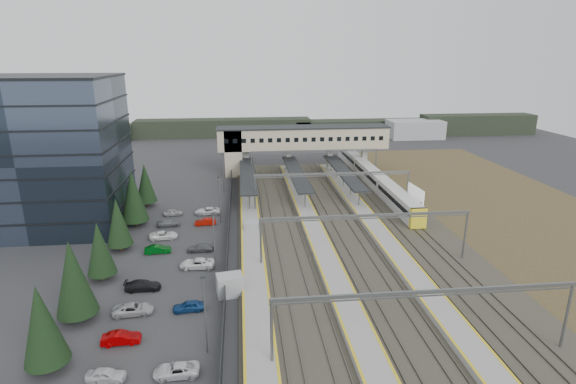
{
  "coord_description": "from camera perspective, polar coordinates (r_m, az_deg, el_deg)",
  "views": [
    {
      "loc": [
        -4.19,
        -62.17,
        27.25
      ],
      "look_at": [
        3.85,
        13.41,
        4.0
      ],
      "focal_mm": 28.0,
      "sensor_mm": 36.0,
      "label": 1
    }
  ],
  "objects": [
    {
      "name": "gantries",
      "position": [
        70.44,
        7.51,
        -0.7
      ],
      "size": [
        28.4,
        62.28,
        7.17
      ],
      "color": "slate",
      "rests_on": "ground"
    },
    {
      "name": "train",
      "position": [
        100.18,
        10.49,
        2.06
      ],
      "size": [
        2.66,
        55.53,
        3.35
      ],
      "color": "beige",
      "rests_on": "ground"
    },
    {
      "name": "relay_cabin_near",
      "position": [
        54.49,
        -7.39,
        -11.63
      ],
      "size": [
        3.36,
        2.71,
        2.53
      ],
      "color": "#999B9E",
      "rests_on": "ground"
    },
    {
      "name": "car_park",
      "position": [
        62.97,
        -14.36,
        -8.6
      ],
      "size": [
        10.64,
        44.42,
        1.29
      ],
      "color": "silver",
      "rests_on": "ground"
    },
    {
      "name": "billboard",
      "position": [
        81.87,
        15.9,
        -0.51
      ],
      "size": [
        0.57,
        6.12,
        5.23
      ],
      "color": "slate",
      "rests_on": "ground"
    },
    {
      "name": "rail_corridor",
      "position": [
        73.64,
        4.96,
        -4.54
      ],
      "size": [
        34.0,
        90.0,
        0.92
      ],
      "color": "#343027",
      "rests_on": "ground"
    },
    {
      "name": "footbridge",
      "position": [
        106.61,
        0.43,
        6.57
      ],
      "size": [
        40.4,
        6.4,
        11.2
      ],
      "color": "#B8A58D",
      "rests_on": "ground"
    },
    {
      "name": "lampposts",
      "position": [
        67.55,
        -8.96,
        -3.04
      ],
      "size": [
        0.5,
        53.25,
        8.07
      ],
      "color": "slate",
      "rests_on": "ground"
    },
    {
      "name": "fence",
      "position": [
        72.16,
        -7.51,
        -4.48
      ],
      "size": [
        0.08,
        90.0,
        2.0
      ],
      "color": "#26282B",
      "rests_on": "ground"
    },
    {
      "name": "relay_cabin_far",
      "position": [
        71.57,
        -4.61,
        -4.57
      ],
      "size": [
        2.47,
        2.18,
        2.0
      ],
      "color": "#999B9E",
      "rests_on": "ground"
    },
    {
      "name": "treeline_far",
      "position": [
        158.84,
        4.19,
        8.16
      ],
      "size": [
        170.0,
        19.0,
        7.0
      ],
      "color": "black",
      "rests_on": "ground"
    },
    {
      "name": "ground",
      "position": [
        68.01,
        -2.05,
        -6.62
      ],
      "size": [
        220.0,
        220.0,
        0.0
      ],
      "primitive_type": "plane",
      "color": "#2B2B2D",
      "rests_on": "ground"
    },
    {
      "name": "scrub_east",
      "position": [
        87.59,
        28.56,
        -3.25
      ],
      "size": [
        34.0,
        120.0,
        0.06
      ],
      "color": "#433724",
      "rests_on": "ground"
    },
    {
      "name": "office_building",
      "position": [
        82.1,
        -28.83,
        4.32
      ],
      "size": [
        24.3,
        18.3,
        24.3
      ],
      "color": "#333E50",
      "rests_on": "ground"
    },
    {
      "name": "canopies",
      "position": [
        92.85,
        1.04,
        2.45
      ],
      "size": [
        23.1,
        30.0,
        3.28
      ],
      "color": "black",
      "rests_on": "ground"
    },
    {
      "name": "conifer_row",
      "position": [
        64.96,
        -21.64,
        -4.44
      ],
      "size": [
        4.42,
        49.82,
        9.5
      ],
      "color": "black",
      "rests_on": "ground"
    }
  ]
}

